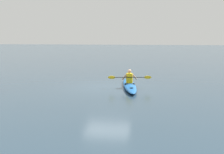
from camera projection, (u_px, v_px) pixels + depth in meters
ground_plane at (107, 87)px, 16.66m from camera, size 160.00×160.00×0.00m
kayak at (129, 85)px, 16.42m from camera, size 1.44×5.00×0.25m
kayaker at (129, 77)px, 16.40m from camera, size 2.31×0.59×0.74m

